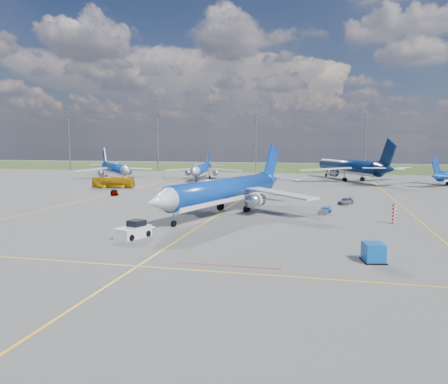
% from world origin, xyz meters
% --- Properties ---
extents(ground, '(400.00, 400.00, 0.00)m').
position_xyz_m(ground, '(0.00, 0.00, 0.00)').
color(ground, '#535351').
rests_on(ground, ground).
extents(grass_strip, '(400.00, 80.00, 0.01)m').
position_xyz_m(grass_strip, '(0.00, 150.00, 0.00)').
color(grass_strip, '#2D4719').
rests_on(grass_strip, ground).
extents(taxiway_lines, '(60.25, 160.00, 0.02)m').
position_xyz_m(taxiway_lines, '(0.17, 27.70, 0.01)').
color(taxiway_lines, yellow).
rests_on(taxiway_lines, ground).
extents(floodlight_masts, '(202.20, 0.50, 22.70)m').
position_xyz_m(floodlight_masts, '(10.00, 110.00, 12.56)').
color(floodlight_masts, slate).
rests_on(floodlight_masts, ground).
extents(warning_post, '(0.50, 0.50, 3.00)m').
position_xyz_m(warning_post, '(26.00, 8.00, 1.50)').
color(warning_post, red).
rests_on(warning_post, ground).
extents(bg_jet_nw, '(44.28, 45.26, 9.44)m').
position_xyz_m(bg_jet_nw, '(-49.37, 71.72, 0.00)').
color(bg_jet_nw, '#0B379D').
rests_on(bg_jet_nw, ground).
extents(bg_jet_nnw, '(31.32, 38.46, 9.20)m').
position_xyz_m(bg_jet_nnw, '(-21.56, 75.77, 0.00)').
color(bg_jet_nnw, '#0B379D').
rests_on(bg_jet_nnw, ground).
extents(bg_jet_n, '(52.08, 57.33, 12.20)m').
position_xyz_m(bg_jet_n, '(23.21, 81.10, 0.00)').
color(bg_jet_n, '#081E45').
rests_on(bg_jet_n, ground).
extents(main_airliner, '(42.09, 48.47, 10.74)m').
position_xyz_m(main_airliner, '(0.83, 11.84, 0.00)').
color(main_airliner, '#0B379D').
rests_on(main_airliner, ground).
extents(pushback_tug, '(3.48, 6.11, 2.04)m').
position_xyz_m(pushback_tug, '(-5.62, -8.67, 0.82)').
color(pushback_tug, silver).
rests_on(pushback_tug, ground).
extents(uld_container, '(2.20, 2.55, 1.79)m').
position_xyz_m(uld_container, '(21.20, -13.39, 0.90)').
color(uld_container, '#0C55B1').
rests_on(uld_container, ground).
extents(apron_bus, '(10.67, 4.21, 2.90)m').
position_xyz_m(apron_bus, '(-35.82, 44.46, 1.45)').
color(apron_bus, '#BF860B').
rests_on(apron_bus, ground).
extents(service_car_a, '(3.26, 3.92, 1.26)m').
position_xyz_m(service_car_a, '(-28.31, 30.32, 0.63)').
color(service_car_a, '#999999').
rests_on(service_car_a, ground).
extents(service_car_b, '(5.29, 3.32, 1.36)m').
position_xyz_m(service_car_b, '(-4.18, 24.74, 0.68)').
color(service_car_b, '#999999').
rests_on(service_car_b, ground).
extents(service_car_c, '(3.40, 4.44, 1.20)m').
position_xyz_m(service_car_c, '(20.25, 26.88, 0.60)').
color(service_car_c, '#999999').
rests_on(service_car_c, ground).
extents(baggage_tug_w, '(1.75, 4.32, 0.94)m').
position_xyz_m(baggage_tug_w, '(16.65, 15.33, 0.44)').
color(baggage_tug_w, '#1A41A0').
rests_on(baggage_tug_w, ground).
extents(baggage_tug_c, '(2.20, 5.12, 1.11)m').
position_xyz_m(baggage_tug_c, '(-0.92, 40.84, 0.52)').
color(baggage_tug_c, navy).
rests_on(baggage_tug_c, ground).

